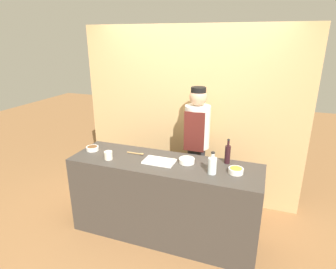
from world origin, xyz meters
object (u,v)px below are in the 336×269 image
chef_center (197,145)px  wooden_spoon (137,153)px  sauce_bowl_orange (187,160)px  sauce_bowl_yellow (236,171)px  cup_cream (108,155)px  sauce_bowl_brown (92,148)px  bottle_wine (228,154)px  cutting_board (159,161)px  bottle_clear (212,165)px

chef_center → wooden_spoon: bearing=-135.9°
sauce_bowl_orange → sauce_bowl_yellow: sauce_bowl_yellow is taller
cup_cream → chef_center: size_ratio=0.06×
sauce_bowl_brown → cup_cream: cup_cream is taller
sauce_bowl_brown → bottle_wine: bearing=6.8°
cutting_board → cup_cream: cup_cream is taller
cutting_board → bottle_wine: 0.75m
bottle_clear → wooden_spoon: bearing=168.6°
bottle_clear → wooden_spoon: (-0.93, 0.19, -0.08)m
sauce_bowl_yellow → wooden_spoon: (-1.15, 0.10, -0.02)m
sauce_bowl_orange → cutting_board: (-0.29, -0.09, -0.02)m
sauce_bowl_orange → chef_center: chef_center is taller
sauce_bowl_yellow → bottle_clear: (-0.23, -0.09, 0.06)m
sauce_bowl_yellow → bottle_clear: 0.25m
sauce_bowl_yellow → chef_center: 0.88m
cutting_board → wooden_spoon: 0.35m
sauce_bowl_brown → chef_center: chef_center is taller
sauce_bowl_brown → bottle_wine: bottle_wine is taller
cutting_board → bottle_clear: (0.60, -0.07, 0.08)m
sauce_bowl_yellow → bottle_wine: size_ratio=0.54×
sauce_bowl_yellow → wooden_spoon: bearing=175.0°
sauce_bowl_orange → chef_center: size_ratio=0.10×
cutting_board → cup_cream: 0.58m
sauce_bowl_orange → cup_cream: bearing=-166.4°
wooden_spoon → sauce_bowl_orange: bearing=-2.7°
sauce_bowl_orange → chef_center: 0.59m
sauce_bowl_brown → bottle_clear: bottle_clear is taller
cup_cream → chef_center: (0.82, 0.79, -0.06)m
sauce_bowl_orange → sauce_bowl_brown: bearing=-177.8°
cutting_board → bottle_wine: size_ratio=1.23×
wooden_spoon → chef_center: 0.80m
sauce_bowl_brown → cutting_board: 0.89m
cup_cream → wooden_spoon: 0.34m
bottle_clear → bottle_wine: bottle_wine is taller
sauce_bowl_yellow → bottle_clear: size_ratio=0.64×
sauce_bowl_brown → sauce_bowl_yellow: (1.72, -0.03, 0.00)m
cutting_board → cup_cream: size_ratio=3.68×
bottle_wine → wooden_spoon: (-1.03, -0.12, -0.10)m
chef_center → cutting_board: bearing=-110.2°
cup_cream → sauce_bowl_brown: bearing=153.2°
sauce_bowl_brown → cutting_board: bearing=-2.9°
sauce_bowl_brown → cup_cream: size_ratio=1.59×
sauce_bowl_brown → sauce_bowl_orange: (1.18, 0.04, 0.00)m
cutting_board → cup_cream: bearing=-168.3°
sauce_bowl_orange → sauce_bowl_yellow: 0.54m
cutting_board → bottle_clear: size_ratio=1.45×
sauce_bowl_orange → bottle_clear: size_ratio=0.72×
sauce_bowl_brown → sauce_bowl_yellow: size_ratio=0.98×
sauce_bowl_yellow → chef_center: (-0.58, 0.66, -0.04)m
wooden_spoon → bottle_wine: bearing=6.4°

